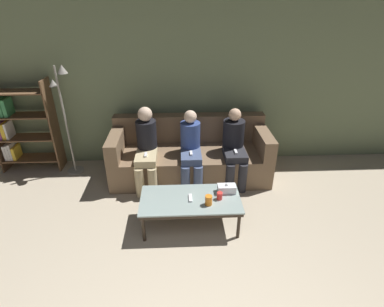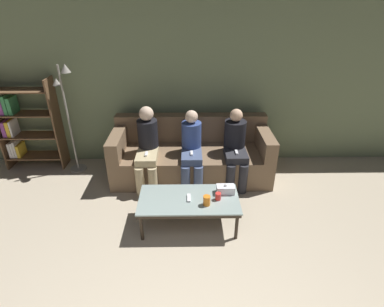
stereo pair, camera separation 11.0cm
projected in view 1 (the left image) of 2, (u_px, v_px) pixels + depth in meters
name	position (u px, v px, depth m)	size (l,w,h in m)	color
wall_back	(188.00, 85.00, 4.71)	(12.00, 0.06, 2.60)	#707F5B
couch	(190.00, 156.00, 4.69)	(2.38, 0.94, 0.89)	brown
coffee_table	(190.00, 201.00, 3.60)	(1.20, 0.61, 0.40)	#8C9E99
cup_near_left	(220.00, 196.00, 3.55)	(0.07, 0.07, 0.09)	red
cup_near_right	(209.00, 200.00, 3.45)	(0.08, 0.08, 0.12)	orange
tissue_box	(227.00, 189.00, 3.67)	(0.22, 0.12, 0.13)	white
game_remote	(190.00, 198.00, 3.57)	(0.04, 0.15, 0.02)	white
bookshelf	(17.00, 127.00, 4.66)	(0.93, 0.32, 1.48)	brown
standing_lamp	(65.00, 110.00, 4.42)	(0.31, 0.26, 1.71)	gray
seated_person_left_end	(146.00, 146.00, 4.32)	(0.31, 0.68, 1.17)	tan
seated_person_mid_left	(191.00, 148.00, 4.35)	(0.31, 0.66, 1.11)	#47567A
seated_person_mid_right	(234.00, 145.00, 4.39)	(0.32, 0.64, 1.12)	#28282D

